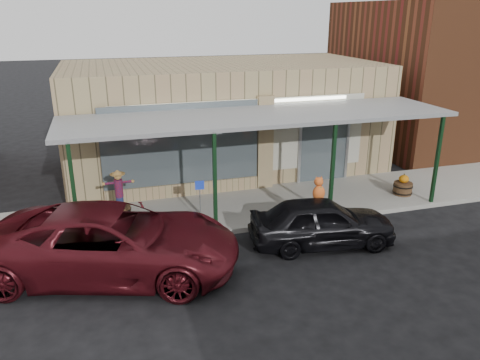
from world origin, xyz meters
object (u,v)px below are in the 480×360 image
object	(u,v)px
parked_sedan	(322,222)
car_maroon	(113,242)
barrel_pumpkin	(403,187)
handicap_sign	(200,196)
barrel_scarecrow	(120,202)

from	to	relation	value
parked_sedan	car_maroon	world-z (taller)	car_maroon
barrel_pumpkin	parked_sedan	bearing A→B (deg)	-151.29
barrel_pumpkin	handicap_sign	world-z (taller)	handicap_sign
barrel_pumpkin	handicap_sign	size ratio (longest dim) A/B	0.61
barrel_scarecrow	barrel_pumpkin	bearing A→B (deg)	7.27
barrel_scarecrow	handicap_sign	xyz separation A→B (m)	(2.25, -0.91, 0.30)
barrel_pumpkin	handicap_sign	bearing A→B (deg)	-178.39
handicap_sign	car_maroon	bearing A→B (deg)	-136.32
barrel_pumpkin	parked_sedan	xyz separation A→B (m)	(-4.17, -2.29, 0.26)
handicap_sign	parked_sedan	world-z (taller)	parked_sedan
handicap_sign	car_maroon	size ratio (longest dim) A/B	0.21
barrel_pumpkin	car_maroon	size ratio (longest dim) A/B	0.13
handicap_sign	barrel_pumpkin	bearing A→B (deg)	7.03
barrel_scarecrow	barrel_pumpkin	xyz separation A→B (m)	(9.35, -0.71, -0.26)
barrel_scarecrow	car_maroon	world-z (taller)	barrel_scarecrow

